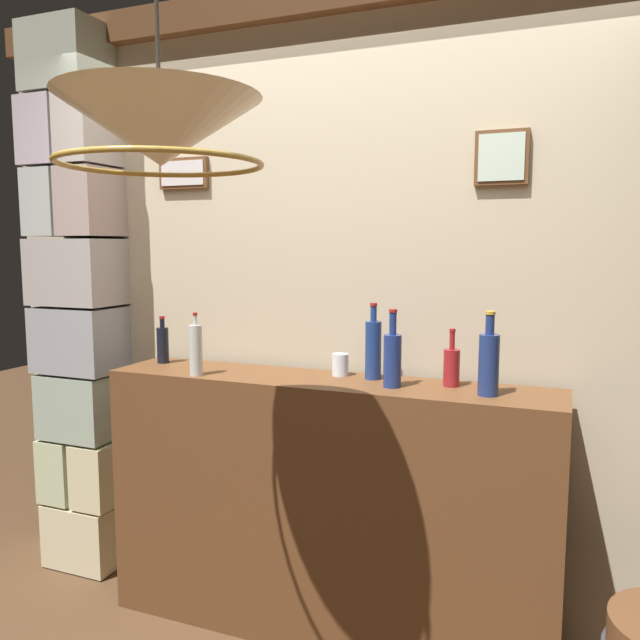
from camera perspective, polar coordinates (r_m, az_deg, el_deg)
panelled_rear_partition at (r=2.77m, az=2.38°, el=2.81°), size 3.61×0.15×2.75m
stone_pillar at (r=3.36m, az=-20.78°, el=1.34°), size 0.43×0.33×2.68m
bar_shelf_unit at (r=2.75m, az=0.40°, el=-16.70°), size 1.89×0.37×1.10m
liquor_bottle_port at (r=2.49m, az=11.86°, el=-4.13°), size 0.06×0.06×0.23m
liquor_bottle_gin at (r=2.69m, az=-11.21°, el=-2.65°), size 0.06×0.06×0.27m
liquor_bottle_whiskey at (r=2.36m, az=15.08°, el=-3.72°), size 0.07×0.07×0.31m
liquor_bottle_mezcal at (r=3.01m, az=-14.09°, el=-2.13°), size 0.05×0.05×0.22m
liquor_bottle_rye at (r=2.57m, az=4.86°, el=-2.59°), size 0.07×0.07×0.31m
liquor_bottle_sherry at (r=2.43m, az=6.60°, el=-3.45°), size 0.07×0.07×0.30m
glass_tumbler_rocks at (r=2.64m, az=1.85°, el=-4.08°), size 0.07×0.07×0.09m
pendant_lamp at (r=1.88m, az=-14.31°, el=16.06°), size 0.58×0.58×0.47m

